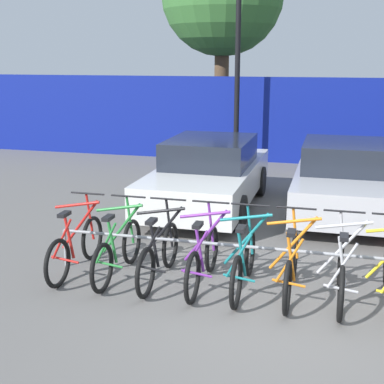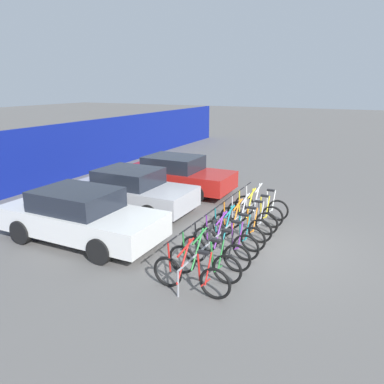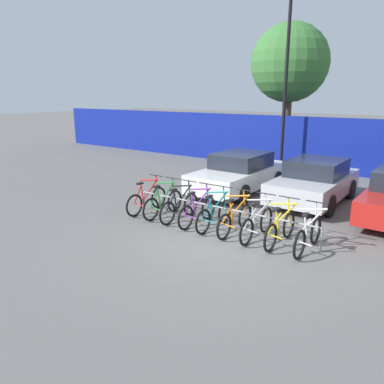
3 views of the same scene
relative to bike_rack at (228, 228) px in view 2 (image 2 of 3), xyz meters
The scene contains 15 objects.
ground_plane 0.98m from the bike_rack, 53.85° to the right, with size 120.00×120.00×0.00m, color #605E5B.
hoarding_wall 8.87m from the bike_rack, 86.80° to the left, with size 36.00×0.16×2.43m, color navy.
bike_rack is the anchor object (origin of this frame).
bicycle_red 2.43m from the bike_rack, behind, with size 0.68×1.71×1.05m.
bicycle_green 1.80m from the bike_rack, behind, with size 0.68×1.71×1.05m.
bicycle_black 1.22m from the bike_rack, behind, with size 0.68×1.71×1.05m.
bicycle_purple 0.62m from the bike_rack, 165.85° to the right, with size 0.68×1.71×1.05m.
bicycle_teal 0.20m from the bike_rack, 107.29° to the right, with size 0.68×1.71×1.05m.
bicycle_orange 0.60m from the bike_rack, 14.80° to the right, with size 0.68×1.71×1.05m.
bicycle_silver 1.19m from the bike_rack, ahead, with size 0.68×1.71×1.05m.
bicycle_yellow 1.78m from the bike_rack, ahead, with size 0.68×1.71×1.05m.
bicycle_white 2.43m from the bike_rack, ahead, with size 0.68×1.71×1.05m.
car_white 3.87m from the bike_rack, 111.05° to the left, with size 1.91×4.44×1.40m.
car_silver 4.03m from the bike_rack, 72.31° to the left, with size 1.91×4.09×1.40m.
car_red 5.28m from the bike_rack, 43.55° to the left, with size 1.91×4.37×1.40m.
Camera 2 is at (-8.84, -2.45, 4.00)m, focal length 35.00 mm.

